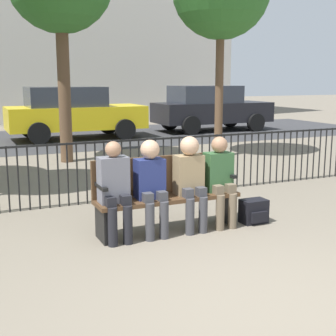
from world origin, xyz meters
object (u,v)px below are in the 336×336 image
(seated_person_0, at_px, (115,186))
(parked_car_2, at_px, (210,107))
(seated_person_3, at_px, (220,176))
(parked_car_0, at_px, (73,112))
(backpack, at_px, (254,211))
(seated_person_1, at_px, (151,182))
(park_bench, at_px, (165,191))
(seated_person_2, at_px, (190,177))

(seated_person_0, relative_size, parked_car_2, 0.28)
(seated_person_3, xyz_separation_m, parked_car_0, (0.34, 9.53, 0.20))
(backpack, relative_size, parked_car_2, 0.08)
(seated_person_1, distance_m, backpack, 1.51)
(seated_person_1, height_order, parked_car_0, parked_car_0)
(seated_person_1, distance_m, parked_car_0, 9.62)
(seated_person_0, bearing_deg, seated_person_1, -0.04)
(seated_person_0, distance_m, seated_person_3, 1.40)
(park_bench, bearing_deg, seated_person_3, -10.69)
(seated_person_3, relative_size, backpack, 3.41)
(seated_person_2, height_order, seated_person_3, seated_person_2)
(seated_person_0, xyz_separation_m, parked_car_2, (6.78, 9.81, 0.19))
(seated_person_2, relative_size, seated_person_3, 1.02)
(seated_person_2, bearing_deg, seated_person_3, -0.25)
(seated_person_2, distance_m, parked_car_0, 9.56)
(seated_person_1, bearing_deg, parked_car_2, 57.18)
(parked_car_0, relative_size, parked_car_2, 1.00)
(seated_person_3, bearing_deg, parked_car_0, 87.95)
(seated_person_2, xyz_separation_m, parked_car_0, (0.76, 9.53, 0.17))
(seated_person_1, bearing_deg, park_bench, 28.56)
(seated_person_2, relative_size, backpack, 3.48)
(park_bench, distance_m, backpack, 1.24)
(seated_person_2, distance_m, seated_person_3, 0.42)
(seated_person_0, bearing_deg, parked_car_0, 79.67)
(seated_person_3, xyz_separation_m, parked_car_2, (5.39, 9.82, 0.20))
(seated_person_2, bearing_deg, park_bench, 155.00)
(seated_person_3, bearing_deg, parked_car_2, 61.25)
(park_bench, xyz_separation_m, seated_person_1, (-0.24, -0.13, 0.17))
(seated_person_1, height_order, seated_person_2, seated_person_2)
(seated_person_0, xyz_separation_m, seated_person_3, (1.40, -0.00, -0.00))
(backpack, height_order, parked_car_0, parked_car_0)
(seated_person_0, relative_size, seated_person_2, 0.99)
(seated_person_0, distance_m, parked_car_0, 9.69)
(park_bench, height_order, seated_person_3, seated_person_3)
(seated_person_1, relative_size, seated_person_3, 1.01)
(backpack, bearing_deg, seated_person_2, 173.92)
(park_bench, height_order, seated_person_1, seated_person_1)
(seated_person_1, distance_m, parked_car_2, 11.68)
(seated_person_1, distance_m, seated_person_3, 0.94)
(seated_person_0, bearing_deg, seated_person_3, -0.05)
(seated_person_0, height_order, backpack, seated_person_0)
(backpack, bearing_deg, parked_car_0, 90.76)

